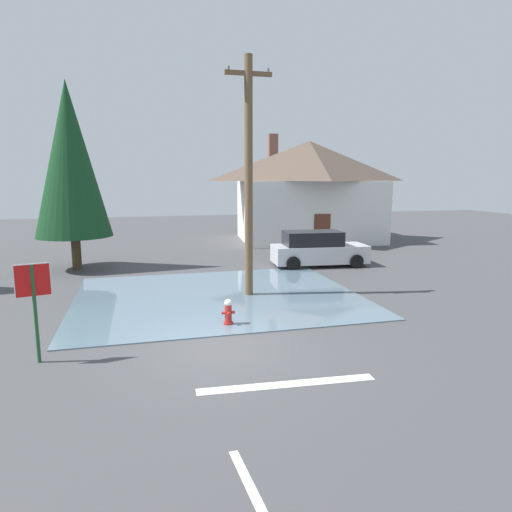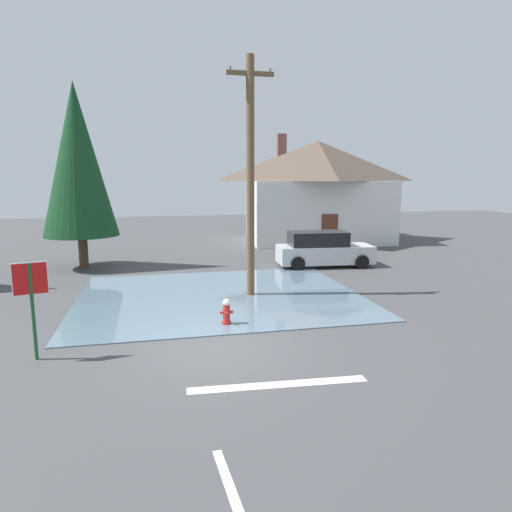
{
  "view_description": "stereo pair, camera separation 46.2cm",
  "coord_description": "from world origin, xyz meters",
  "px_view_note": "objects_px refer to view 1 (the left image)",
  "views": [
    {
      "loc": [
        -1.79,
        -10.56,
        4.14
      ],
      "look_at": [
        1.71,
        3.01,
        1.72
      ],
      "focal_mm": 31.87,
      "sensor_mm": 36.0,
      "label": 1
    },
    {
      "loc": [
        -1.35,
        -10.67,
        4.14
      ],
      "look_at": [
        1.71,
        3.01,
        1.72
      ],
      "focal_mm": 31.87,
      "sensor_mm": 36.0,
      "label": 2
    }
  ],
  "objects_px": {
    "fire_hydrant": "(228,312)",
    "utility_pole": "(249,175)",
    "stop_sign_near": "(34,293)",
    "parked_car": "(318,249)",
    "house": "(308,189)",
    "pine_tree_mid_left": "(70,160)"
  },
  "relations": [
    {
      "from": "fire_hydrant",
      "to": "utility_pole",
      "type": "bearing_deg",
      "value": 66.43
    },
    {
      "from": "fire_hydrant",
      "to": "utility_pole",
      "type": "relative_size",
      "value": 0.09
    },
    {
      "from": "stop_sign_near",
      "to": "pine_tree_mid_left",
      "type": "relative_size",
      "value": 0.27
    },
    {
      "from": "parked_car",
      "to": "pine_tree_mid_left",
      "type": "xyz_separation_m",
      "value": [
        -10.99,
        2.08,
        4.12
      ]
    },
    {
      "from": "house",
      "to": "pine_tree_mid_left",
      "type": "bearing_deg",
      "value": -154.47
    },
    {
      "from": "fire_hydrant",
      "to": "pine_tree_mid_left",
      "type": "distance_m",
      "value": 11.91
    },
    {
      "from": "stop_sign_near",
      "to": "parked_car",
      "type": "bearing_deg",
      "value": 41.23
    },
    {
      "from": "fire_hydrant",
      "to": "utility_pole",
      "type": "xyz_separation_m",
      "value": [
        1.35,
        3.1,
        3.87
      ]
    },
    {
      "from": "stop_sign_near",
      "to": "parked_car",
      "type": "distance_m",
      "value": 13.94
    },
    {
      "from": "utility_pole",
      "to": "parked_car",
      "type": "distance_m",
      "value": 7.23
    },
    {
      "from": "fire_hydrant",
      "to": "pine_tree_mid_left",
      "type": "height_order",
      "value": "pine_tree_mid_left"
    },
    {
      "from": "stop_sign_near",
      "to": "fire_hydrant",
      "type": "bearing_deg",
      "value": 18.25
    },
    {
      "from": "house",
      "to": "pine_tree_mid_left",
      "type": "relative_size",
      "value": 1.21
    },
    {
      "from": "pine_tree_mid_left",
      "to": "house",
      "type": "bearing_deg",
      "value": 25.53
    },
    {
      "from": "utility_pole",
      "to": "parked_car",
      "type": "relative_size",
      "value": 1.78
    },
    {
      "from": "utility_pole",
      "to": "pine_tree_mid_left",
      "type": "bearing_deg",
      "value": 134.68
    },
    {
      "from": "fire_hydrant",
      "to": "house",
      "type": "height_order",
      "value": "house"
    },
    {
      "from": "stop_sign_near",
      "to": "house",
      "type": "xyz_separation_m",
      "value": [
        13.28,
        17.84,
        1.75
      ]
    },
    {
      "from": "parked_car",
      "to": "pine_tree_mid_left",
      "type": "height_order",
      "value": "pine_tree_mid_left"
    },
    {
      "from": "utility_pole",
      "to": "house",
      "type": "relative_size",
      "value": 0.8
    },
    {
      "from": "utility_pole",
      "to": "house",
      "type": "bearing_deg",
      "value": 61.2
    },
    {
      "from": "utility_pole",
      "to": "house",
      "type": "height_order",
      "value": "utility_pole"
    }
  ]
}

